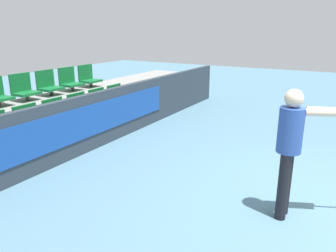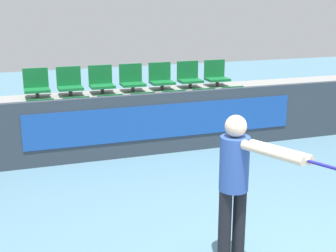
{
  "view_description": "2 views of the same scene",
  "coord_description": "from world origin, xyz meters",
  "px_view_note": "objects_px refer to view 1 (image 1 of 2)",
  "views": [
    {
      "loc": [
        -4.17,
        0.15,
        2.24
      ],
      "look_at": [
        -0.02,
        2.55,
        0.8
      ],
      "focal_mm": 35.0,
      "sensor_mm": 36.0,
      "label": 1
    },
    {
      "loc": [
        -2.32,
        -3.04,
        2.64
      ],
      "look_at": [
        -0.4,
        2.52,
        1.02
      ],
      "focal_mm": 50.0,
      "sensor_mm": 36.0,
      "label": 2
    }
  ],
  "objects_px": {
    "stadium_chair_3": "(57,115)",
    "stadium_chair_11": "(49,85)",
    "stadium_chair_12": "(70,81)",
    "stadium_chair_13": "(88,77)",
    "stadium_chair_6": "(118,98)",
    "stadium_chair_10": "(24,89)",
    "stadium_chair_2": "(30,122)",
    "tennis_player": "(297,142)",
    "stadium_chair_4": "(80,108)",
    "stadium_chair_5": "(100,103)"
  },
  "relations": [
    {
      "from": "stadium_chair_3",
      "to": "stadium_chair_11",
      "type": "xyz_separation_m",
      "value": [
        0.61,
        0.89,
        0.42
      ]
    },
    {
      "from": "stadium_chair_12",
      "to": "stadium_chair_13",
      "type": "relative_size",
      "value": 1.0
    },
    {
      "from": "stadium_chair_3",
      "to": "stadium_chair_12",
      "type": "bearing_deg",
      "value": 35.82
    },
    {
      "from": "stadium_chair_6",
      "to": "stadium_chair_10",
      "type": "xyz_separation_m",
      "value": [
        -1.84,
        0.89,
        0.42
      ]
    },
    {
      "from": "stadium_chair_2",
      "to": "tennis_player",
      "type": "relative_size",
      "value": 0.34
    },
    {
      "from": "stadium_chair_4",
      "to": "tennis_player",
      "type": "distance_m",
      "value": 4.48
    },
    {
      "from": "stadium_chair_11",
      "to": "stadium_chair_13",
      "type": "relative_size",
      "value": 1.0
    },
    {
      "from": "stadium_chair_10",
      "to": "stadium_chair_2",
      "type": "bearing_deg",
      "value": -124.71
    },
    {
      "from": "stadium_chair_4",
      "to": "stadium_chair_6",
      "type": "bearing_deg",
      "value": 0.0
    },
    {
      "from": "stadium_chair_13",
      "to": "stadium_chair_2",
      "type": "bearing_deg",
      "value": -160.16
    },
    {
      "from": "stadium_chair_10",
      "to": "stadium_chair_13",
      "type": "xyz_separation_m",
      "value": [
        1.84,
        0.0,
        0.0
      ]
    },
    {
      "from": "stadium_chair_4",
      "to": "stadium_chair_5",
      "type": "distance_m",
      "value": 0.61
    },
    {
      "from": "stadium_chair_10",
      "to": "stadium_chair_12",
      "type": "relative_size",
      "value": 1.0
    },
    {
      "from": "stadium_chair_6",
      "to": "stadium_chair_13",
      "type": "xyz_separation_m",
      "value": [
        0.0,
        0.89,
        0.42
      ]
    },
    {
      "from": "stadium_chair_3",
      "to": "stadium_chair_11",
      "type": "distance_m",
      "value": 1.16
    },
    {
      "from": "stadium_chair_3",
      "to": "stadium_chair_12",
      "type": "relative_size",
      "value": 1.0
    },
    {
      "from": "stadium_chair_6",
      "to": "tennis_player",
      "type": "bearing_deg",
      "value": -116.28
    },
    {
      "from": "stadium_chair_13",
      "to": "tennis_player",
      "type": "xyz_separation_m",
      "value": [
        -2.16,
        -5.26,
        -0.1
      ]
    },
    {
      "from": "stadium_chair_2",
      "to": "stadium_chair_12",
      "type": "distance_m",
      "value": 2.09
    },
    {
      "from": "stadium_chair_6",
      "to": "stadium_chair_11",
      "type": "xyz_separation_m",
      "value": [
        -1.23,
        0.89,
        0.42
      ]
    },
    {
      "from": "stadium_chair_10",
      "to": "stadium_chair_4",
      "type": "bearing_deg",
      "value": -55.29
    },
    {
      "from": "stadium_chair_3",
      "to": "stadium_chair_4",
      "type": "xyz_separation_m",
      "value": [
        0.61,
        0.0,
        0.0
      ]
    },
    {
      "from": "stadium_chair_3",
      "to": "stadium_chair_12",
      "type": "xyz_separation_m",
      "value": [
        1.23,
        0.89,
        0.42
      ]
    },
    {
      "from": "stadium_chair_6",
      "to": "stadium_chair_5",
      "type": "bearing_deg",
      "value": 180.0
    },
    {
      "from": "stadium_chair_13",
      "to": "stadium_chair_5",
      "type": "bearing_deg",
      "value": -124.71
    },
    {
      "from": "stadium_chair_5",
      "to": "tennis_player",
      "type": "bearing_deg",
      "value": -109.46
    },
    {
      "from": "stadium_chair_4",
      "to": "stadium_chair_12",
      "type": "relative_size",
      "value": 1.0
    },
    {
      "from": "stadium_chair_5",
      "to": "stadium_chair_6",
      "type": "relative_size",
      "value": 1.0
    },
    {
      "from": "stadium_chair_2",
      "to": "tennis_player",
      "type": "xyz_separation_m",
      "value": [
        0.3,
        -4.37,
        0.32
      ]
    },
    {
      "from": "stadium_chair_4",
      "to": "stadium_chair_11",
      "type": "xyz_separation_m",
      "value": [
        0.0,
        0.89,
        0.42
      ]
    },
    {
      "from": "stadium_chair_2",
      "to": "stadium_chair_5",
      "type": "relative_size",
      "value": 1.0
    },
    {
      "from": "stadium_chair_12",
      "to": "stadium_chair_11",
      "type": "bearing_deg",
      "value": 180.0
    },
    {
      "from": "stadium_chair_5",
      "to": "stadium_chair_6",
      "type": "bearing_deg",
      "value": 0.0
    },
    {
      "from": "stadium_chair_3",
      "to": "stadium_chair_13",
      "type": "distance_m",
      "value": 2.09
    },
    {
      "from": "stadium_chair_2",
      "to": "stadium_chair_3",
      "type": "distance_m",
      "value": 0.61
    },
    {
      "from": "stadium_chair_10",
      "to": "tennis_player",
      "type": "height_order",
      "value": "tennis_player"
    },
    {
      "from": "stadium_chair_11",
      "to": "stadium_chair_13",
      "type": "xyz_separation_m",
      "value": [
        1.23,
        0.0,
        0.0
      ]
    },
    {
      "from": "stadium_chair_11",
      "to": "tennis_player",
      "type": "relative_size",
      "value": 0.34
    },
    {
      "from": "stadium_chair_11",
      "to": "stadium_chair_6",
      "type": "bearing_deg",
      "value": -35.82
    },
    {
      "from": "stadium_chair_10",
      "to": "stadium_chair_11",
      "type": "xyz_separation_m",
      "value": [
        0.61,
        0.0,
        0.0
      ]
    },
    {
      "from": "stadium_chair_2",
      "to": "stadium_chair_12",
      "type": "xyz_separation_m",
      "value": [
        1.84,
        0.89,
        0.42
      ]
    },
    {
      "from": "stadium_chair_2",
      "to": "stadium_chair_4",
      "type": "xyz_separation_m",
      "value": [
        1.23,
        0.0,
        0.0
      ]
    },
    {
      "from": "stadium_chair_6",
      "to": "stadium_chair_10",
      "type": "relative_size",
      "value": 1.0
    },
    {
      "from": "stadium_chair_10",
      "to": "stadium_chair_12",
      "type": "bearing_deg",
      "value": 0.0
    },
    {
      "from": "stadium_chair_2",
      "to": "stadium_chair_12",
      "type": "relative_size",
      "value": 1.0
    },
    {
      "from": "stadium_chair_11",
      "to": "tennis_player",
      "type": "height_order",
      "value": "tennis_player"
    },
    {
      "from": "stadium_chair_6",
      "to": "stadium_chair_12",
      "type": "xyz_separation_m",
      "value": [
        -0.61,
        0.89,
        0.42
      ]
    },
    {
      "from": "stadium_chair_2",
      "to": "stadium_chair_4",
      "type": "distance_m",
      "value": 1.23
    },
    {
      "from": "stadium_chair_11",
      "to": "stadium_chair_13",
      "type": "height_order",
      "value": "same"
    },
    {
      "from": "stadium_chair_10",
      "to": "stadium_chair_13",
      "type": "height_order",
      "value": "same"
    }
  ]
}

